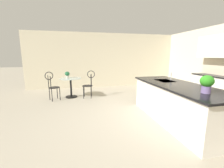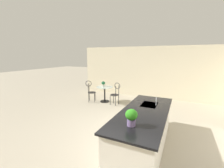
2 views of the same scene
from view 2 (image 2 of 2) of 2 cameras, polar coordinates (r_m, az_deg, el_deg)
The scene contains 9 objects.
ground_plane at distance 4.61m, azimuth 1.85°, elevation -18.15°, with size 40.00×40.00×0.00m, color #B2A893.
wall_left_window at distance 8.16m, azimuth 14.08°, elevation 4.37°, with size 0.12×7.80×2.70m, color beige.
kitchen_island at distance 3.90m, azimuth 12.01°, elevation -16.38°, with size 2.80×1.06×0.92m.
bistro_table at distance 7.26m, azimuth -2.81°, elevation -3.35°, with size 0.80×0.80×0.74m.
chair_near_window at distance 6.76m, azimuth 1.35°, elevation -3.33°, with size 0.43×0.50×1.04m.
chair_by_island at distance 7.31m, azimuth -8.18°, elevation -2.34°, with size 0.51×0.52×1.04m.
sink_faucet at distance 4.16m, azimuth 16.56°, elevation -6.42°, with size 0.02×0.02×0.22m, color #B2B5BA.
potted_plant_on_table at distance 7.29m, azimuth -3.35°, elevation 0.22°, with size 0.18×0.18×0.25m.
potted_plant_counter_far at distance 2.90m, azimuth 7.44°, elevation -12.18°, with size 0.23×0.23×0.33m.
Camera 2 is at (3.69, 1.61, 2.24)m, focal length 23.90 mm.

